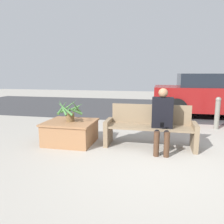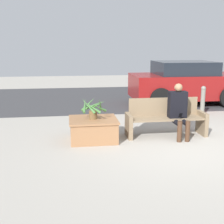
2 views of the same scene
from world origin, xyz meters
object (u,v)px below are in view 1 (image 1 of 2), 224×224
parked_car (210,95)px  bollard_post (217,112)px  planter_box (71,131)px  potted_plant (70,111)px  person_seated (162,118)px  bench (150,127)px

parked_car → bollard_post: parked_car is taller
planter_box → potted_plant: potted_plant is taller
planter_box → parked_car: parked_car is taller
planter_box → person_seated: bearing=-0.9°
bollard_post → parked_car: bearing=84.9°
person_seated → parked_car: parked_car is taller
planter_box → potted_plant: (0.00, 0.00, 0.45)m
bollard_post → person_seated: bearing=-126.3°
bench → planter_box: bearing=-174.6°
bench → person_seated: person_seated is taller
planter_box → bench: bearing=5.4°
parked_car → bollard_post: size_ratio=4.33×
person_seated → bollard_post: person_seated is taller
bench → parked_car: (1.89, 3.68, 0.35)m
planter_box → parked_car: 5.27m
potted_plant → bench: bearing=5.3°
bench → bollard_post: bearing=46.7°
planter_box → bollard_post: (3.42, 1.99, 0.20)m
planter_box → potted_plant: size_ratio=1.76×
parked_car → bollard_post: bearing=-95.1°
bench → potted_plant: size_ratio=3.09×
planter_box → parked_car: (3.58, 3.84, 0.49)m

